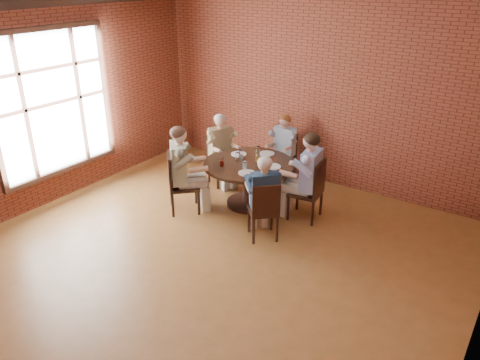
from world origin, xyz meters
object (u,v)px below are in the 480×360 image
Objects in this scene: dining_table at (249,175)px; diner_d at (183,170)px; diner_b at (283,149)px; diner_c at (222,150)px; chair_e at (264,209)px; smartphone at (268,172)px; chair_a at (312,188)px; chair_b at (285,155)px; diner_a at (306,177)px; chair_c at (220,157)px; diner_e at (263,198)px; chair_d at (178,181)px.

dining_table is 1.04× the size of diner_d.
diner_c is (-0.85, -0.71, 0.02)m from diner_b.
chair_e is (0.81, -1.94, -0.13)m from diner_b.
chair_a is at bearing 18.40° from smartphone.
chair_a reaches higher than chair_b.
diner_c reaches higher than dining_table.
chair_c is at bearing -106.94° from diner_a.
dining_table is 1.16× the size of diner_e.
chair_d is (-1.79, -0.94, -0.17)m from diner_a.
dining_table is 0.97m from diner_c.
chair_c is at bearing -36.25° from diner_d.
diner_b reaches higher than smartphone.
chair_c is 0.64× the size of diner_d.
diner_e is (-0.05, 0.06, 0.14)m from chair_e.
diner_e is (1.49, 0.00, -0.07)m from diner_d.
chair_b is 0.69× the size of diner_c.
diner_d is 1.57× the size of chair_e.
diner_e is (1.68, -1.21, 0.14)m from chair_c.
diner_d is at bearing -70.95° from chair_a.
diner_c reaches higher than chair_c.
chair_a is 2.11m from chair_d.
dining_table is at bearing -90.00° from chair_a.
diner_c is (-1.93, 0.29, 0.12)m from chair_a.
chair_b is 2.17m from chair_e.
diner_b reaches higher than chair_c.
diner_b is 0.96× the size of diner_c.
dining_table is 0.53m from smartphone.
chair_b is 0.16m from diner_b.
diner_d is (-0.75, -0.76, 0.18)m from dining_table.
diner_e is 0.67m from smartphone.
diner_a is 1.95m from chair_c.
diner_c is at bearing -80.54° from diner_e.
diner_c reaches higher than smartphone.
smartphone is (1.32, -0.58, 0.11)m from diner_c.
diner_c reaches higher than diner_b.
smartphone is (1.39, -0.61, 0.25)m from chair_c.
diner_b is at bearing -66.46° from diner_d.
dining_table is at bearing -90.00° from chair_e.
chair_b is 0.71× the size of diner_b.
diner_b reaches higher than chair_b.
diner_e reaches higher than chair_b.
diner_b is at bearing -111.79° from chair_e.
diner_e is (1.61, -1.17, -0.01)m from diner_c.
chair_a is 0.95m from diner_e.
diner_d reaches higher than diner_a.
diner_d is (-0.73, -1.89, 0.09)m from diner_b.
diner_e reaches higher than chair_e.
diner_b is 2.11m from chair_e.
diner_a is 1.08× the size of diner_c.
smartphone is at bearing -107.50° from chair_d.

